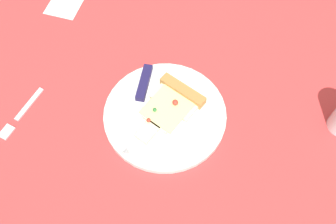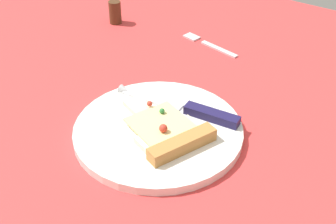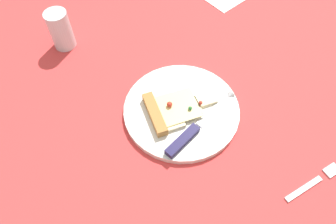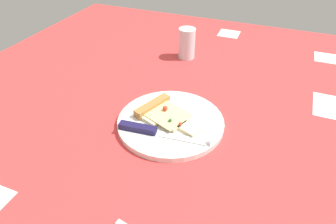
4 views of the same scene
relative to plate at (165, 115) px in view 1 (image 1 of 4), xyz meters
The scene contains 5 objects.
ground_plane 8.73cm from the plate, 163.87° to the right, with size 154.67×154.67×3.00cm.
plate is the anchor object (origin of this frame).
pizza_slice 3.05cm from the plate, 111.44° to the right, with size 14.36×19.05×2.70cm.
knife 7.09cm from the plate, 15.06° to the right, with size 4.35×24.09×2.45cm.
fork 34.57cm from the plate, 15.98° to the left, with size 4.80×15.35×0.80cm.
Camera 1 is at (-4.84, 44.03, 80.14)cm, focal length 40.96 mm.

